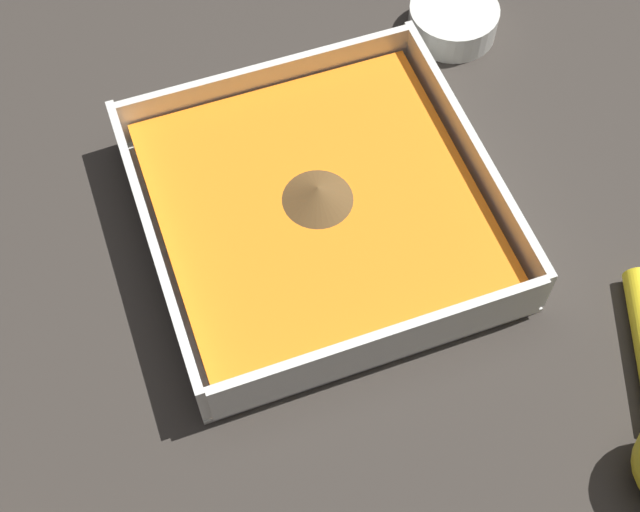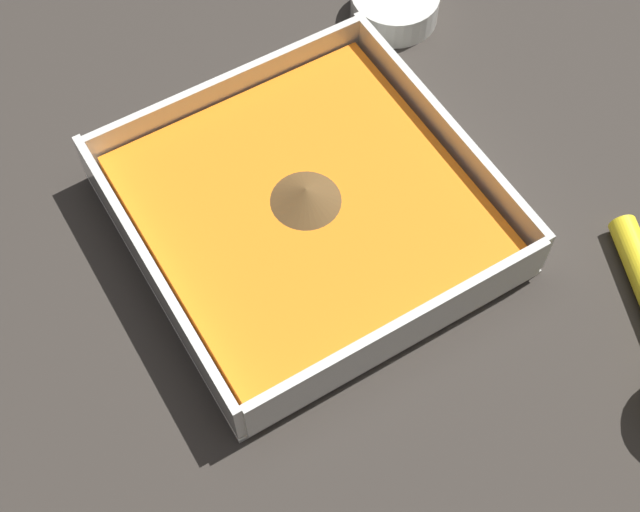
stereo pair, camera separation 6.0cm
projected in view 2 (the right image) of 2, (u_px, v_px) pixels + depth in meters
The scene contains 3 objects.
ground_plane at pixel (359, 198), 0.65m from camera, with size 4.00×4.00×0.00m, color #332D28.
square_dish at pixel (308, 214), 0.62m from camera, with size 0.24×0.24×0.05m.
spice_bowl at pixel (394, 6), 0.73m from camera, with size 0.07×0.07×0.03m.
Camera 2 is at (-0.30, 0.22, 0.54)m, focal length 50.00 mm.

